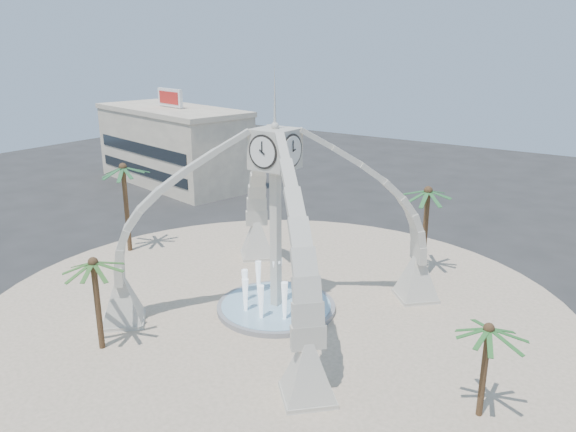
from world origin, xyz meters
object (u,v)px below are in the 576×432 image
Objects in this scene: palm_south at (93,264)px; clock_tower at (276,219)px; fountain at (276,306)px; palm_north at (428,192)px; palm_east at (489,330)px; palm_west at (123,169)px.

clock_tower is at bearing 60.69° from palm_south.
palm_south is (-5.57, -9.92, 5.12)m from fountain.
palm_north is at bearing 62.94° from fountain.
palm_south is at bearing -118.12° from palm_north.
palm_north is at bearing 62.94° from clock_tower.
palm_south reaches higher than palm_east.
clock_tower is 15.23m from palm_east.
palm_south is at bearing -45.85° from palm_west.
palm_west is at bearing -157.48° from palm_north.
palm_west is 16.60m from palm_south.
fountain is at bearing -6.41° from palm_west.
palm_west is 1.33× the size of palm_south.
palm_south is (11.49, -11.84, -1.89)m from palm_west.
fountain is 14.31m from palm_north.
palm_north reaches higher than palm_south.
palm_east is at bearing 17.47° from palm_south.
palm_west is at bearing 134.15° from palm_south.
palm_west reaches higher than palm_north.
palm_west is (-17.06, 1.92, 0.82)m from clock_tower.
clock_tower is 2.90× the size of palm_south.
palm_west reaches higher than palm_east.
palm_north is at bearing 22.52° from palm_west.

